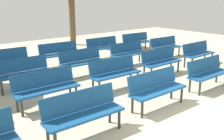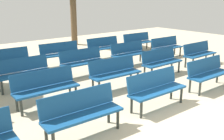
{
  "view_description": "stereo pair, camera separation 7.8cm",
  "coord_description": "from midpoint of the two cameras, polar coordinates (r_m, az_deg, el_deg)",
  "views": [
    {
      "loc": [
        -4.5,
        -2.21,
        2.61
      ],
      "look_at": [
        0.0,
        3.27,
        0.55
      ],
      "focal_mm": 40.82,
      "sensor_mm": 36.0,
      "label": 1
    },
    {
      "loc": [
        -4.44,
        -2.26,
        2.61
      ],
      "look_at": [
        0.0,
        3.27,
        0.55
      ],
      "focal_mm": 40.82,
      "sensor_mm": 36.0,
      "label": 2
    }
  ],
  "objects": [
    {
      "name": "bench_r2_c4",
      "position": [
        11.52,
        12.26,
        5.29
      ],
      "size": [
        1.61,
        0.52,
        0.87
      ],
      "rotation": [
        0.0,
        0.0,
        -0.02
      ],
      "color": "navy",
      "rests_on": "ground_plane"
    },
    {
      "name": "bench_r2_c3",
      "position": [
        10.03,
        4.06,
        4.03
      ],
      "size": [
        1.61,
        0.51,
        0.87
      ],
      "rotation": [
        0.0,
        0.0,
        -0.02
      ],
      "color": "navy",
      "rests_on": "ground_plane"
    },
    {
      "name": "bench_r3_c3",
      "position": [
        11.24,
        -1.54,
        5.39
      ],
      "size": [
        1.61,
        0.5,
        0.87
      ],
      "rotation": [
        0.0,
        0.0,
        -0.01
      ],
      "color": "navy",
      "rests_on": "ground_plane"
    },
    {
      "name": "bench_r1_c2",
      "position": [
        7.42,
        0.89,
        -0.3
      ],
      "size": [
        1.62,
        0.55,
        0.87
      ],
      "rotation": [
        0.0,
        0.0,
        -0.04
      ],
      "color": "navy",
      "rests_on": "ground_plane"
    },
    {
      "name": "bench_r0_c2",
      "position": [
        6.23,
        10.14,
        -3.82
      ],
      "size": [
        1.61,
        0.51,
        0.87
      ],
      "rotation": [
        0.0,
        0.0,
        -0.02
      ],
      "color": "navy",
      "rests_on": "ground_plane"
    },
    {
      "name": "bench_r2_c1",
      "position": [
        7.88,
        -18.98,
        -0.2
      ],
      "size": [
        1.6,
        0.48,
        0.87
      ],
      "rotation": [
        0.0,
        0.0,
        -0.0
      ],
      "color": "navy",
      "rests_on": "ground_plane"
    },
    {
      "name": "bench_r1_c1",
      "position": [
        6.42,
        -14.33,
        -3.47
      ],
      "size": [
        1.61,
        0.5,
        0.87
      ],
      "rotation": [
        0.0,
        0.0,
        -0.01
      ],
      "color": "navy",
      "rests_on": "ground_plane"
    },
    {
      "name": "bench_r1_c3",
      "position": [
        8.86,
        11.17,
        2.13
      ],
      "size": [
        1.6,
        0.49,
        0.87
      ],
      "rotation": [
        0.0,
        0.0,
        -0.0
      ],
      "color": "navy",
      "rests_on": "ground_plane"
    },
    {
      "name": "bench_r0_c1",
      "position": [
        4.96,
        -6.41,
        -9.04
      ],
      "size": [
        1.62,
        0.54,
        0.87
      ],
      "rotation": [
        0.0,
        0.0,
        -0.04
      ],
      "color": "navy",
      "rests_on": "ground_plane"
    },
    {
      "name": "bench_r1_c4",
      "position": [
        10.52,
        19.05,
        3.76
      ],
      "size": [
        1.6,
        0.49,
        0.87
      ],
      "rotation": [
        0.0,
        0.0,
        0.0
      ],
      "color": "navy",
      "rests_on": "ground_plane"
    },
    {
      "name": "bench_r3_c1",
      "position": [
        9.46,
        -22.37,
        2.1
      ],
      "size": [
        1.62,
        0.55,
        0.87
      ],
      "rotation": [
        0.0,
        0.0,
        -0.04
      ],
      "color": "navy",
      "rests_on": "ground_plane"
    },
    {
      "name": "bench_r2_c2",
      "position": [
        8.75,
        -6.39,
        2.17
      ],
      "size": [
        1.61,
        0.5,
        0.87
      ],
      "rotation": [
        0.0,
        0.0,
        -0.01
      ],
      "color": "navy",
      "rests_on": "ground_plane"
    },
    {
      "name": "bench_r3_c4",
      "position": [
        12.62,
        6.0,
        6.5
      ],
      "size": [
        1.62,
        0.54,
        0.87
      ],
      "rotation": [
        0.0,
        0.0,
        -0.04
      ],
      "color": "navy",
      "rests_on": "ground_plane"
    },
    {
      "name": "bench_r3_c2",
      "position": [
        10.17,
        -11.24,
        3.93
      ],
      "size": [
        1.62,
        0.55,
        0.87
      ],
      "rotation": [
        0.0,
        0.0,
        -0.05
      ],
      "color": "navy",
      "rests_on": "ground_plane"
    },
    {
      "name": "ground_plane",
      "position": [
        5.63,
        22.31,
        -12.71
      ],
      "size": [
        25.5,
        25.5,
        0.0
      ],
      "primitive_type": "plane",
      "color": "#BCAD8E"
    },
    {
      "name": "bench_r0_c3",
      "position": [
        7.91,
        20.95,
        -0.34
      ],
      "size": [
        1.61,
        0.51,
        0.87
      ],
      "rotation": [
        0.0,
        0.0,
        -0.02
      ],
      "color": "navy",
      "rests_on": "ground_plane"
    }
  ]
}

